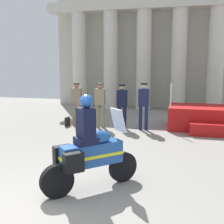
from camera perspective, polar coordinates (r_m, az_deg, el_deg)
The scene contains 9 objects.
ground_plane at distance 5.42m, azimuth -16.89°, elevation -17.94°, with size 28.67×28.67×0.00m, color gray.
colonnade_backdrop at distance 16.05m, azimuth 6.59°, elevation 12.22°, with size 10.47×1.63×6.24m.
reviewing_stand at distance 11.44m, azimuth 19.82°, elevation -1.29°, with size 3.44×2.21×1.76m.
officer_in_row_0 at distance 11.41m, azimuth -6.99°, elevation 2.27°, with size 0.39×0.24×1.72m.
officer_in_row_1 at distance 11.08m, azimuth -2.38°, elevation 2.09°, with size 0.39×0.24×1.72m.
officer_in_row_2 at distance 10.88m, azimuth 1.99°, elevation 1.87°, with size 0.39×0.24×1.70m.
officer_in_row_3 at distance 10.68m, azimuth 6.28°, elevation 1.88°, with size 0.39×0.24×1.76m.
motorcycle_with_rider at distance 5.64m, azimuth -4.67°, elevation -7.71°, with size 1.57×1.56×1.90m.
briefcase_on_ground at distance 11.59m, azimuth -8.82°, elevation -1.87°, with size 0.10×0.32×0.36m, color black.
Camera 1 is at (2.58, -4.08, 2.47)m, focal length 46.17 mm.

